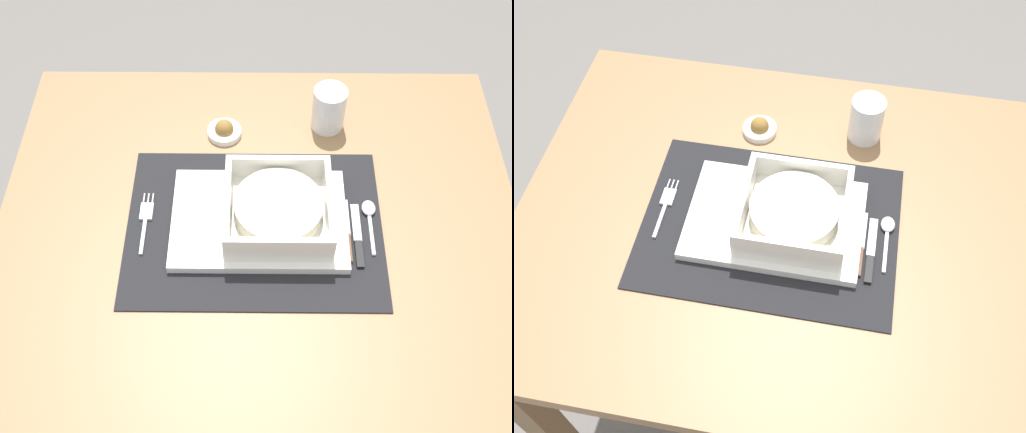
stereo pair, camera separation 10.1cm
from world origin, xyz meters
TOP-DOWN VIEW (x-y plane):
  - ground_plane at (0.00, 0.00)m, footprint 6.00×6.00m
  - dining_table at (0.00, 0.00)m, footprint 0.90×0.74m
  - placemat at (-0.01, -0.02)m, footprint 0.43×0.32m
  - serving_plate at (0.00, -0.01)m, footprint 0.29×0.20m
  - porridge_bowl at (0.03, -0.01)m, footprint 0.18×0.18m
  - fork at (-0.19, -0.00)m, footprint 0.02×0.13m
  - spoon at (0.19, 0.01)m, footprint 0.02×0.11m
  - butter_knife at (0.16, -0.04)m, footprint 0.01×0.13m
  - bread_knife at (0.15, -0.03)m, footprint 0.01×0.13m
  - drinking_glass at (0.13, 0.22)m, footprint 0.06×0.06m
  - condiment_saucer at (-0.07, 0.20)m, footprint 0.06×0.06m

SIDE VIEW (x-z plane):
  - ground_plane at x=0.00m, z-range 0.00..0.00m
  - dining_table at x=0.00m, z-range 0.25..0.97m
  - placemat at x=-0.01m, z-range 0.72..0.72m
  - fork at x=-0.19m, z-range 0.72..0.73m
  - bread_knife at x=0.15m, z-range 0.72..0.73m
  - butter_knife at x=0.16m, z-range 0.72..0.73m
  - spoon at x=0.19m, z-range 0.72..0.73m
  - condiment_saucer at x=-0.07m, z-range 0.71..0.75m
  - serving_plate at x=0.00m, z-range 0.72..0.74m
  - drinking_glass at x=0.13m, z-range 0.72..0.80m
  - porridge_bowl at x=0.03m, z-range 0.73..0.79m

